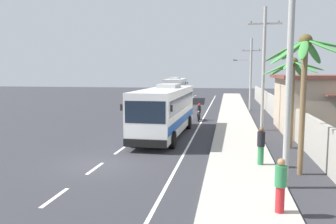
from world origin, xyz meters
name	(u,v)px	position (x,y,z in m)	size (l,w,h in m)	color
ground_plane	(100,165)	(0.00, 0.00, 0.00)	(160.00, 160.00, 0.00)	#303035
sidewalk_kerb	(237,132)	(6.80, 10.00, 0.07)	(3.20, 90.00, 0.14)	#A8A399
lane_markings	(185,122)	(2.32, 14.90, 0.00)	(3.91, 71.49, 0.01)	white
boundary_wall	(283,114)	(10.60, 14.00, 1.06)	(0.24, 60.00, 2.11)	#9E998E
coach_bus_foreground	(165,109)	(1.77, 8.14, 1.89)	(3.09, 11.24, 3.63)	white
coach_bus_far_lane	(176,89)	(-1.83, 36.99, 1.92)	(3.47, 12.58, 3.70)	white
motorcycle_beside_bus	(199,113)	(3.47, 16.31, 0.65)	(0.56, 1.96, 1.58)	black
pedestrian_near_kerb	(280,184)	(7.78, -4.89, 1.05)	(0.36, 0.36, 1.73)	red
pedestrian_midwalk	(261,145)	(7.69, 0.82, 1.08)	(0.36, 0.36, 1.79)	#2D7A47
utility_pole_nearest	(290,51)	(8.37, -2.02, 5.32)	(1.95, 0.24, 10.25)	#9E9E99
utility_pole_mid	(264,67)	(8.72, 11.69, 4.90)	(2.52, 0.24, 9.35)	#9E9E99
utility_pole_far	(250,72)	(8.55, 25.41, 4.42)	(3.11, 0.24, 8.31)	#9E9E99
palm_nearest	(292,82)	(9.79, 5.44, 3.93)	(3.56, 3.28, 5.37)	brown
palm_second	(305,66)	(9.31, -0.05, 4.76)	(3.72, 3.76, 6.12)	brown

